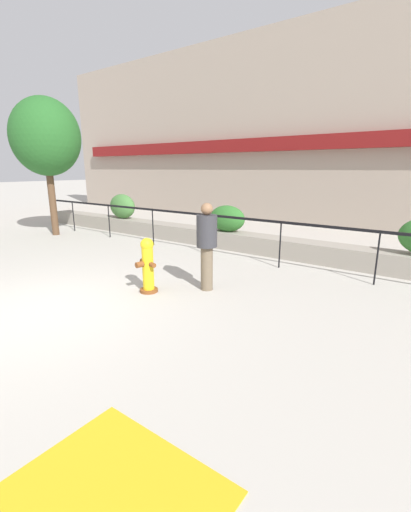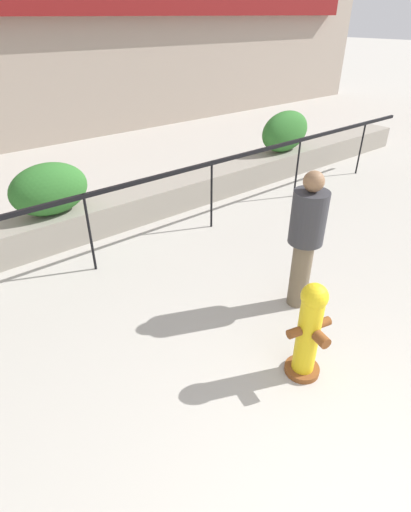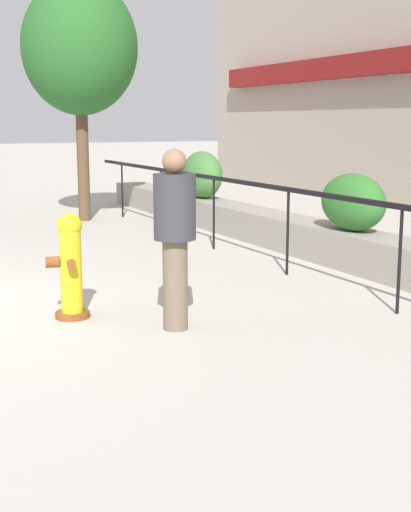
{
  "view_description": "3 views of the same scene",
  "coord_description": "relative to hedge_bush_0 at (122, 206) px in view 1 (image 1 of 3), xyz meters",
  "views": [
    {
      "loc": [
        5.48,
        -2.65,
        2.36
      ],
      "look_at": [
        1.48,
        2.77,
        0.63
      ],
      "focal_mm": 24.0,
      "sensor_mm": 36.0,
      "label": 1
    },
    {
      "loc": [
        -1.76,
        0.17,
        3.13
      ],
      "look_at": [
        0.73,
        3.29,
        0.71
      ],
      "focal_mm": 28.0,
      "sensor_mm": 36.0,
      "label": 2
    },
    {
      "loc": [
        7.75,
        -0.06,
        1.97
      ],
      "look_at": [
        1.55,
        2.96,
        0.67
      ],
      "focal_mm": 50.0,
      "sensor_mm": 36.0,
      "label": 3
    }
  ],
  "objects": [
    {
      "name": "hedge_bush_1",
      "position": [
        4.76,
        0.0,
        -0.06
      ],
      "size": [
        1.17,
        0.64,
        0.79
      ],
      "primitive_type": "ellipsoid",
      "color": "#2D6B28",
      "rests_on": "planter_wall_low"
    },
    {
      "name": "ground_plane",
      "position": [
        4.85,
        -6.0,
        -0.96
      ],
      "size": [
        120.0,
        120.0,
        0.0
      ],
      "primitive_type": "plane",
      "color": "#B2ADA3"
    },
    {
      "name": "fire_hydrant",
      "position": [
        5.65,
        -4.2,
        -0.41
      ],
      "size": [
        0.48,
        0.47,
        1.08
      ],
      "color": "brown",
      "rests_on": "ground"
    },
    {
      "name": "planter_wall_low",
      "position": [
        4.85,
        0.0,
        -0.71
      ],
      "size": [
        18.0,
        0.7,
        0.5
      ],
      "primitive_type": "cube",
      "color": "gray",
      "rests_on": "ground"
    },
    {
      "name": "pedestrian",
      "position": [
        6.49,
        -3.41,
        0.03
      ],
      "size": [
        0.45,
        0.45,
        1.73
      ],
      "color": "brown",
      "rests_on": "ground"
    },
    {
      "name": "street_tree",
      "position": [
        -1.42,
        -1.97,
        2.43
      ],
      "size": [
        2.49,
        2.24,
        4.71
      ],
      "color": "brown",
      "rests_on": "ground"
    },
    {
      "name": "fence_railing_segment",
      "position": [
        4.85,
        -1.1,
        0.06
      ],
      "size": [
        15.0,
        0.05,
        1.15
      ],
      "color": "black",
      "rests_on": "ground"
    },
    {
      "name": "building_facade",
      "position": [
        4.85,
        5.98,
        3.03
      ],
      "size": [
        30.0,
        1.36,
        8.0
      ],
      "color": "gray",
      "rests_on": "ground"
    },
    {
      "name": "hedge_bush_0",
      "position": [
        0.0,
        0.0,
        0.0
      ],
      "size": [
        1.2,
        0.65,
        0.92
      ],
      "primitive_type": "ellipsoid",
      "color": "#427538",
      "rests_on": "planter_wall_low"
    }
  ]
}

